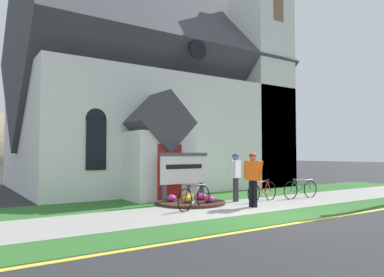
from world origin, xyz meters
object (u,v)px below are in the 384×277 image
at_px(cyclist_in_green_jersey, 253,175).
at_px(bicycle_black, 194,198).
at_px(church_sign, 184,170).
at_px(bicycle_silver, 262,191).
at_px(cyclist_in_red_jersey, 236,173).
at_px(roadside_conifer, 264,99).
at_px(bicycle_red, 300,189).

bearing_deg(cyclist_in_green_jersey, bicycle_black, 161.69).
xyz_separation_m(church_sign, bicycle_silver, (2.58, -1.34, -0.81)).
xyz_separation_m(church_sign, bicycle_black, (-0.62, -1.60, -0.80)).
relative_size(cyclist_in_green_jersey, cyclist_in_red_jersey, 1.01).
height_order(bicycle_black, roadside_conifer, roadside_conifer).
distance_m(cyclist_in_red_jersey, roadside_conifer, 9.62).
bearing_deg(church_sign, bicycle_black, -111.23).
bearing_deg(cyclist_in_green_jersey, bicycle_red, 12.50).
xyz_separation_m(cyclist_in_red_jersey, roadside_conifer, (6.89, 5.38, 4.02)).
relative_size(church_sign, bicycle_black, 1.27).
relative_size(church_sign, bicycle_silver, 1.20).
bearing_deg(bicycle_silver, bicycle_red, -5.22).
bearing_deg(cyclist_in_red_jersey, bicycle_silver, -30.31).
distance_m(bicycle_black, cyclist_in_red_jersey, 2.55).
distance_m(bicycle_black, cyclist_in_green_jersey, 2.11).
height_order(cyclist_in_green_jersey, cyclist_in_red_jersey, cyclist_in_green_jersey).
height_order(bicycle_silver, roadside_conifer, roadside_conifer).
height_order(bicycle_black, bicycle_silver, bicycle_black).
relative_size(bicycle_red, cyclist_in_green_jersey, 1.00).
bearing_deg(bicycle_red, bicycle_black, -179.05).
relative_size(bicycle_red, roadside_conifer, 0.22).
xyz_separation_m(church_sign, cyclist_in_red_jersey, (1.72, -0.84, -0.13)).
distance_m(bicycle_red, cyclist_in_red_jersey, 2.91).
distance_m(church_sign, cyclist_in_red_jersey, 1.92).
bearing_deg(roadside_conifer, cyclist_in_red_jersey, -142.05).
xyz_separation_m(bicycle_red, cyclist_in_red_jersey, (-2.75, 0.67, 0.68)).
bearing_deg(bicycle_silver, roadside_conifer, 44.22).
xyz_separation_m(church_sign, bicycle_red, (4.48, -1.51, -0.81)).
bearing_deg(cyclist_in_red_jersey, roadside_conifer, 37.95).
bearing_deg(bicycle_black, church_sign, 68.77).
bearing_deg(bicycle_black, bicycle_silver, 4.61).
relative_size(bicycle_red, bicycle_silver, 1.02).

